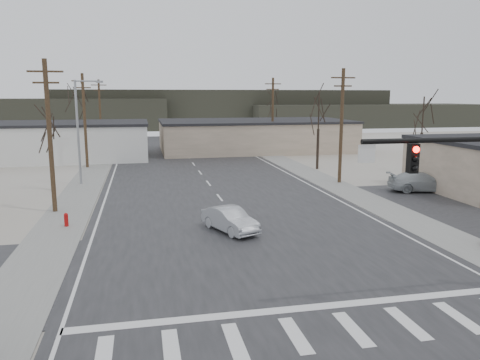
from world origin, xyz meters
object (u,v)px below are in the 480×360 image
at_px(sedan_crossing, 230,220).
at_px(car_parked_silver, 422,182).
at_px(fire_hydrant, 66,220).
at_px(car_far_a, 217,140).
at_px(car_far_b, 130,138).

bearing_deg(sedan_crossing, car_parked_silver, 1.91).
height_order(fire_hydrant, car_parked_silver, car_parked_silver).
bearing_deg(sedan_crossing, car_far_a, 58.91).
distance_m(car_far_a, car_far_b, 15.43).
relative_size(fire_hydrant, sedan_crossing, 0.21).
distance_m(sedan_crossing, car_far_a, 47.17).
distance_m(sedan_crossing, car_parked_silver, 19.05).
distance_m(sedan_crossing, car_far_b, 54.66).
xyz_separation_m(fire_hydrant, car_far_a, (16.14, 43.72, 0.45)).
bearing_deg(car_parked_silver, car_far_a, 26.34).
xyz_separation_m(car_far_a, car_far_b, (-13.44, 7.58, -0.16)).
xyz_separation_m(fire_hydrant, sedan_crossing, (9.31, -2.95, 0.28)).
bearing_deg(fire_hydrant, car_parked_silver, 10.64).
height_order(sedan_crossing, car_far_a, car_far_a).
bearing_deg(fire_hydrant, car_far_b, 86.99).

